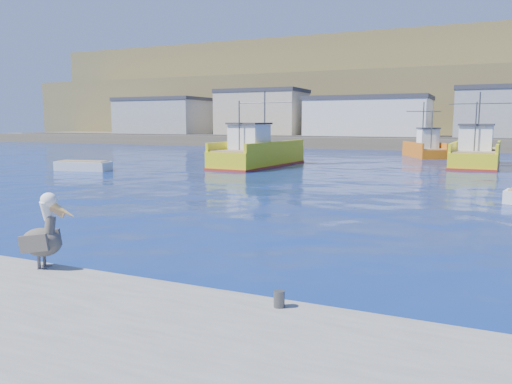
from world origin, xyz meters
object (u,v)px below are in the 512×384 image
at_px(trawler_yellow_b, 476,155).
at_px(skiff_left, 83,167).
at_px(boat_orange, 425,148).
at_px(trawler_yellow_a, 257,154).
at_px(pelican, 43,236).

relative_size(trawler_yellow_b, skiff_left, 2.39).
relative_size(trawler_yellow_b, boat_orange, 1.43).
height_order(trawler_yellow_a, pelican, trawler_yellow_a).
bearing_deg(skiff_left, trawler_yellow_b, 30.98).
distance_m(skiff_left, pelican, 29.31).
bearing_deg(skiff_left, trawler_yellow_a, 40.13).
height_order(trawler_yellow_a, skiff_left, trawler_yellow_a).
xyz_separation_m(trawler_yellow_a, pelican, (8.63, -31.03, 0.19)).
height_order(boat_orange, skiff_left, boat_orange).
relative_size(trawler_yellow_a, trawler_yellow_b, 1.07).
relative_size(boat_orange, skiff_left, 1.67).
relative_size(trawler_yellow_a, skiff_left, 2.57).
bearing_deg(trawler_yellow_a, boat_orange, 55.63).
bearing_deg(pelican, trawler_yellow_b, 77.64).
height_order(trawler_yellow_b, skiff_left, trawler_yellow_b).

